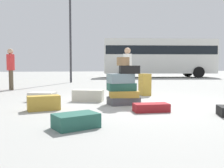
# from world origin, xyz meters

# --- Properties ---
(ground_plane) EXTENTS (80.00, 80.00, 0.00)m
(ground_plane) POSITION_xyz_m (0.00, 0.00, 0.00)
(ground_plane) COLOR #9E9E99
(suitcase_tower) EXTENTS (0.77, 0.55, 1.14)m
(suitcase_tower) POSITION_xyz_m (-0.32, -0.15, 0.45)
(suitcase_tower) COLOR #4C4C51
(suitcase_tower) RESTS_ON ground
(suitcase_cream_upright_blue) EXTENTS (0.87, 0.61, 0.30)m
(suitcase_cream_upright_blue) POSITION_xyz_m (-1.08, 0.59, 0.15)
(suitcase_cream_upright_blue) COLOR beige
(suitcase_cream_upright_blue) RESTS_ON ground
(suitcase_maroon_right_side) EXTENTS (0.72, 0.36, 0.17)m
(suitcase_maroon_right_side) POSITION_xyz_m (-0.00, -1.20, 0.08)
(suitcase_maroon_right_side) COLOR maroon
(suitcase_maroon_right_side) RESTS_ON ground
(suitcase_tan_foreground_near) EXTENTS (0.70, 0.42, 0.31)m
(suitcase_tan_foreground_near) POSITION_xyz_m (-2.15, -0.57, 0.15)
(suitcase_tan_foreground_near) COLOR #B28C33
(suitcase_tan_foreground_near) RESTS_ON ground
(suitcase_tan_behind_tower) EXTENTS (0.31, 0.41, 0.69)m
(suitcase_tan_behind_tower) POSITION_xyz_m (0.84, 1.55, 0.34)
(suitcase_tan_behind_tower) COLOR #B28C33
(suitcase_tan_behind_tower) RESTS_ON ground
(suitcase_cream_left_side) EXTENTS (0.77, 0.62, 0.23)m
(suitcase_cream_left_side) POSITION_xyz_m (-2.26, 0.87, 0.12)
(suitcase_cream_left_side) COLOR beige
(suitcase_cream_left_side) RESTS_ON ground
(suitcase_teal_white_trunk) EXTENTS (0.75, 0.62, 0.22)m
(suitcase_teal_white_trunk) POSITION_xyz_m (-1.58, -2.22, 0.11)
(suitcase_teal_white_trunk) COLOR #26594C
(suitcase_teal_white_trunk) RESTS_ON ground
(person_bearded_onlooker) EXTENTS (0.30, 0.32, 1.61)m
(person_bearded_onlooker) POSITION_xyz_m (-3.67, 4.44, 0.96)
(person_bearded_onlooker) COLOR brown
(person_bearded_onlooker) RESTS_ON ground
(person_tourist_with_camera) EXTENTS (0.30, 0.32, 1.58)m
(person_tourist_with_camera) POSITION_xyz_m (0.55, 2.56, 0.94)
(person_tourist_with_camera) COLOR #3F334C
(person_tourist_with_camera) RESTS_ON ground
(parked_bus) EXTENTS (9.51, 3.97, 3.15)m
(parked_bus) POSITION_xyz_m (6.46, 13.93, 1.83)
(parked_bus) COLOR silver
(parked_bus) RESTS_ON ground
(lamp_post) EXTENTS (0.36, 0.36, 7.08)m
(lamp_post) POSITION_xyz_m (-1.16, 8.49, 4.52)
(lamp_post) COLOR #333338
(lamp_post) RESTS_ON ground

